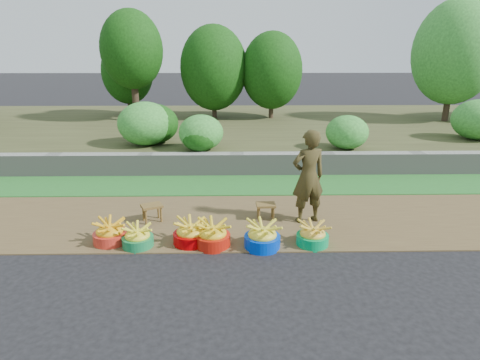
{
  "coord_description": "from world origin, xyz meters",
  "views": [
    {
      "loc": [
        -0.09,
        -5.43,
        2.87
      ],
      "look_at": [
        0.03,
        1.3,
        0.75
      ],
      "focal_mm": 30.0,
      "sensor_mm": 36.0,
      "label": 1
    }
  ],
  "objects_px": {
    "basin_e": "(262,237)",
    "basin_d": "(212,235)",
    "stool_right": "(266,207)",
    "basin_a": "(110,233)",
    "vendor_woman": "(308,177)",
    "basin_b": "(138,237)",
    "stool_left": "(152,208)",
    "basin_c": "(191,233)",
    "basin_f": "(313,235)"
  },
  "relations": [
    {
      "from": "basin_a",
      "to": "basin_d",
      "type": "height_order",
      "value": "basin_d"
    },
    {
      "from": "basin_f",
      "to": "stool_left",
      "type": "height_order",
      "value": "basin_f"
    },
    {
      "from": "basin_d",
      "to": "stool_left",
      "type": "bearing_deg",
      "value": 139.32
    },
    {
      "from": "vendor_woman",
      "to": "basin_e",
      "type": "bearing_deg",
      "value": 33.19
    },
    {
      "from": "basin_e",
      "to": "basin_f",
      "type": "bearing_deg",
      "value": 4.6
    },
    {
      "from": "basin_e",
      "to": "vendor_woman",
      "type": "distance_m",
      "value": 1.46
    },
    {
      "from": "basin_c",
      "to": "basin_d",
      "type": "xyz_separation_m",
      "value": [
        0.35,
        -0.08,
        0.0
      ]
    },
    {
      "from": "basin_a",
      "to": "basin_c",
      "type": "bearing_deg",
      "value": -2.2
    },
    {
      "from": "basin_e",
      "to": "basin_c",
      "type": "bearing_deg",
      "value": 172.92
    },
    {
      "from": "basin_e",
      "to": "stool_left",
      "type": "relative_size",
      "value": 1.28
    },
    {
      "from": "basin_f",
      "to": "stool_left",
      "type": "distance_m",
      "value": 2.84
    },
    {
      "from": "basin_b",
      "to": "basin_e",
      "type": "distance_m",
      "value": 1.93
    },
    {
      "from": "basin_c",
      "to": "stool_right",
      "type": "distance_m",
      "value": 1.56
    },
    {
      "from": "basin_b",
      "to": "basin_d",
      "type": "xyz_separation_m",
      "value": [
        1.16,
        0.01,
        0.02
      ]
    },
    {
      "from": "basin_c",
      "to": "basin_e",
      "type": "bearing_deg",
      "value": -7.08
    },
    {
      "from": "basin_c",
      "to": "basin_f",
      "type": "relative_size",
      "value": 1.09
    },
    {
      "from": "basin_a",
      "to": "basin_f",
      "type": "height_order",
      "value": "basin_a"
    },
    {
      "from": "basin_a",
      "to": "stool_right",
      "type": "xyz_separation_m",
      "value": [
        2.53,
        0.88,
        0.08
      ]
    },
    {
      "from": "basin_d",
      "to": "basin_e",
      "type": "distance_m",
      "value": 0.77
    },
    {
      "from": "basin_c",
      "to": "basin_f",
      "type": "distance_m",
      "value": 1.91
    },
    {
      "from": "basin_b",
      "to": "stool_left",
      "type": "distance_m",
      "value": 0.97
    },
    {
      "from": "basin_d",
      "to": "stool_right",
      "type": "height_order",
      "value": "basin_d"
    },
    {
      "from": "basin_d",
      "to": "vendor_woman",
      "type": "relative_size",
      "value": 0.34
    },
    {
      "from": "basin_e",
      "to": "basin_f",
      "type": "distance_m",
      "value": 0.79
    },
    {
      "from": "basin_d",
      "to": "stool_left",
      "type": "relative_size",
      "value": 1.28
    },
    {
      "from": "basin_f",
      "to": "vendor_woman",
      "type": "relative_size",
      "value": 0.3
    },
    {
      "from": "basin_e",
      "to": "basin_d",
      "type": "bearing_deg",
      "value": 175.48
    },
    {
      "from": "basin_a",
      "to": "vendor_woman",
      "type": "xyz_separation_m",
      "value": [
        3.25,
        0.79,
        0.67
      ]
    },
    {
      "from": "basin_a",
      "to": "stool_right",
      "type": "relative_size",
      "value": 1.52
    },
    {
      "from": "basin_c",
      "to": "stool_left",
      "type": "height_order",
      "value": "basin_c"
    },
    {
      "from": "stool_left",
      "to": "stool_right",
      "type": "bearing_deg",
      "value": 1.28
    },
    {
      "from": "basin_a",
      "to": "basin_d",
      "type": "xyz_separation_m",
      "value": [
        1.62,
        -0.13,
        0.01
      ]
    },
    {
      "from": "basin_f",
      "to": "stool_left",
      "type": "xyz_separation_m",
      "value": [
        -2.67,
        0.96,
        0.1
      ]
    },
    {
      "from": "basin_a",
      "to": "basin_b",
      "type": "relative_size",
      "value": 1.09
    },
    {
      "from": "basin_d",
      "to": "stool_right",
      "type": "xyz_separation_m",
      "value": [
        0.91,
        1.0,
        0.07
      ]
    },
    {
      "from": "stool_left",
      "to": "stool_right",
      "type": "height_order",
      "value": "stool_left"
    },
    {
      "from": "basin_d",
      "to": "basin_f",
      "type": "distance_m",
      "value": 1.56
    },
    {
      "from": "basin_c",
      "to": "basin_f",
      "type": "bearing_deg",
      "value": -2.26
    },
    {
      "from": "basin_e",
      "to": "vendor_woman",
      "type": "relative_size",
      "value": 0.34
    },
    {
      "from": "basin_a",
      "to": "basin_e",
      "type": "bearing_deg",
      "value": -4.49
    },
    {
      "from": "basin_a",
      "to": "vendor_woman",
      "type": "distance_m",
      "value": 3.41
    },
    {
      "from": "stool_right",
      "to": "vendor_woman",
      "type": "relative_size",
      "value": 0.21
    },
    {
      "from": "basin_e",
      "to": "stool_right",
      "type": "height_order",
      "value": "basin_e"
    },
    {
      "from": "basin_c",
      "to": "vendor_woman",
      "type": "height_order",
      "value": "vendor_woman"
    },
    {
      "from": "basin_a",
      "to": "basin_d",
      "type": "bearing_deg",
      "value": -4.48
    },
    {
      "from": "basin_c",
      "to": "basin_f",
      "type": "xyz_separation_m",
      "value": [
        1.91,
        -0.08,
        -0.01
      ]
    },
    {
      "from": "stool_right",
      "to": "basin_e",
      "type": "bearing_deg",
      "value": -97.39
    },
    {
      "from": "basin_d",
      "to": "basin_f",
      "type": "bearing_deg",
      "value": 0.1
    },
    {
      "from": "basin_a",
      "to": "vendor_woman",
      "type": "relative_size",
      "value": 0.32
    },
    {
      "from": "basin_e",
      "to": "stool_right",
      "type": "bearing_deg",
      "value": 82.61
    }
  ]
}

